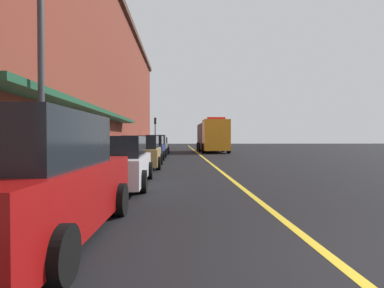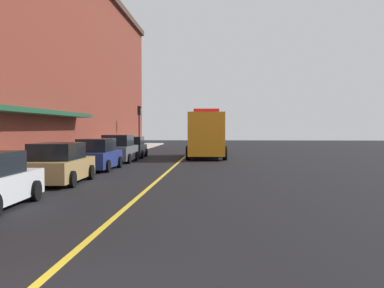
{
  "view_description": "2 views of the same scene",
  "coord_description": "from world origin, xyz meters",
  "px_view_note": "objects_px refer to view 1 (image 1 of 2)",
  "views": [
    {
      "loc": [
        -1.95,
        -3.16,
        1.53
      ],
      "look_at": [
        -1.18,
        14.28,
        1.19
      ],
      "focal_mm": 28.9,
      "sensor_mm": 36.0,
      "label": 1
    },
    {
      "loc": [
        2.61,
        -5.98,
        2.26
      ],
      "look_at": [
        0.93,
        24.43,
        1.23
      ],
      "focal_mm": 44.68,
      "sensor_mm": 36.0,
      "label": 2
    }
  ],
  "objects_px": {
    "parked_car_3": "(152,148)",
    "traffic_light_near": "(155,127)",
    "parking_meter_1": "(99,149)",
    "street_lamp_left": "(41,39)",
    "parking_meter_0": "(77,152)",
    "parked_car_5": "(160,145)",
    "parking_meter_2": "(148,142)",
    "parked_car_0": "(37,182)",
    "parked_car_4": "(157,146)",
    "parked_car_2": "(142,152)",
    "parked_car_1": "(118,162)",
    "utility_truck": "(212,136)"
  },
  "relations": [
    {
      "from": "parked_car_3",
      "to": "traffic_light_near",
      "type": "bearing_deg",
      "value": 3.88
    },
    {
      "from": "parking_meter_1",
      "to": "street_lamp_left",
      "type": "bearing_deg",
      "value": -98.14
    },
    {
      "from": "street_lamp_left",
      "to": "parking_meter_0",
      "type": "bearing_deg",
      "value": 65.84
    },
    {
      "from": "parked_car_5",
      "to": "parking_meter_2",
      "type": "bearing_deg",
      "value": 52.7
    },
    {
      "from": "parked_car_0",
      "to": "parked_car_4",
      "type": "relative_size",
      "value": 1.12
    },
    {
      "from": "parking_meter_0",
      "to": "street_lamp_left",
      "type": "relative_size",
      "value": 0.19
    },
    {
      "from": "parked_car_0",
      "to": "street_lamp_left",
      "type": "bearing_deg",
      "value": 24.25
    },
    {
      "from": "street_lamp_left",
      "to": "parked_car_5",
      "type": "bearing_deg",
      "value": 85.16
    },
    {
      "from": "parked_car_2",
      "to": "parked_car_4",
      "type": "distance_m",
      "value": 11.97
    },
    {
      "from": "street_lamp_left",
      "to": "parking_meter_1",
      "type": "bearing_deg",
      "value": 81.86
    },
    {
      "from": "parking_meter_1",
      "to": "parking_meter_2",
      "type": "xyz_separation_m",
      "value": [
        0.0,
        20.7,
        0.0
      ]
    },
    {
      "from": "parked_car_1",
      "to": "parked_car_2",
      "type": "distance_m",
      "value": 6.2
    },
    {
      "from": "parked_car_1",
      "to": "parked_car_4",
      "type": "distance_m",
      "value": 18.17
    },
    {
      "from": "parking_meter_0",
      "to": "parking_meter_1",
      "type": "xyz_separation_m",
      "value": [
        0.0,
        2.86,
        0.0
      ]
    },
    {
      "from": "parking_meter_1",
      "to": "traffic_light_near",
      "type": "xyz_separation_m",
      "value": [
        0.06,
        31.11,
        2.1
      ]
    },
    {
      "from": "parked_car_0",
      "to": "parked_car_2",
      "type": "relative_size",
      "value": 1.01
    },
    {
      "from": "parking_meter_2",
      "to": "traffic_light_near",
      "type": "xyz_separation_m",
      "value": [
        0.06,
        10.42,
        2.1
      ]
    },
    {
      "from": "parked_car_3",
      "to": "utility_truck",
      "type": "distance_m",
      "value": 12.37
    },
    {
      "from": "parked_car_1",
      "to": "traffic_light_near",
      "type": "bearing_deg",
      "value": 0.66
    },
    {
      "from": "parking_meter_0",
      "to": "parked_car_0",
      "type": "bearing_deg",
      "value": -77.41
    },
    {
      "from": "parked_car_3",
      "to": "parking_meter_0",
      "type": "distance_m",
      "value": 11.95
    },
    {
      "from": "parked_car_1",
      "to": "parking_meter_0",
      "type": "height_order",
      "value": "parked_car_1"
    },
    {
      "from": "parked_car_0",
      "to": "parked_car_4",
      "type": "height_order",
      "value": "parked_car_0"
    },
    {
      "from": "parked_car_1",
      "to": "parking_meter_1",
      "type": "height_order",
      "value": "parked_car_1"
    },
    {
      "from": "parked_car_4",
      "to": "parking_meter_2",
      "type": "bearing_deg",
      "value": 14.11
    },
    {
      "from": "traffic_light_near",
      "to": "parking_meter_1",
      "type": "bearing_deg",
      "value": -90.11
    },
    {
      "from": "utility_truck",
      "to": "traffic_light_near",
      "type": "relative_size",
      "value": 1.92
    },
    {
      "from": "parked_car_4",
      "to": "utility_truck",
      "type": "height_order",
      "value": "utility_truck"
    },
    {
      "from": "parked_car_3",
      "to": "parking_meter_1",
      "type": "xyz_separation_m",
      "value": [
        -1.48,
        -9.0,
        0.27
      ]
    },
    {
      "from": "parked_car_2",
      "to": "traffic_light_near",
      "type": "height_order",
      "value": "traffic_light_near"
    },
    {
      "from": "traffic_light_near",
      "to": "parked_car_5",
      "type": "bearing_deg",
      "value": -83.21
    },
    {
      "from": "parking_meter_0",
      "to": "parked_car_1",
      "type": "bearing_deg",
      "value": -20.57
    },
    {
      "from": "utility_truck",
      "to": "traffic_light_near",
      "type": "height_order",
      "value": "traffic_light_near"
    },
    {
      "from": "parked_car_0",
      "to": "parked_car_2",
      "type": "bearing_deg",
      "value": 0.72
    },
    {
      "from": "utility_truck",
      "to": "parked_car_3",
      "type": "bearing_deg",
      "value": -28.2
    },
    {
      "from": "parked_car_4",
      "to": "parking_meter_0",
      "type": "distance_m",
      "value": 17.68
    },
    {
      "from": "parked_car_5",
      "to": "street_lamp_left",
      "type": "height_order",
      "value": "street_lamp_left"
    },
    {
      "from": "parked_car_3",
      "to": "parking_meter_0",
      "type": "height_order",
      "value": "parked_car_3"
    },
    {
      "from": "utility_truck",
      "to": "traffic_light_near",
      "type": "xyz_separation_m",
      "value": [
        -6.99,
        11.11,
        1.44
      ]
    },
    {
      "from": "parked_car_1",
      "to": "parked_car_2",
      "type": "relative_size",
      "value": 1.03
    },
    {
      "from": "parked_car_1",
      "to": "utility_truck",
      "type": "xyz_separation_m",
      "value": [
        5.6,
        23.41,
        0.96
      ]
    },
    {
      "from": "parking_meter_2",
      "to": "street_lamp_left",
      "type": "relative_size",
      "value": 0.19
    },
    {
      "from": "parked_car_4",
      "to": "parking_meter_1",
      "type": "xyz_separation_m",
      "value": [
        -1.41,
        -14.77,
        0.22
      ]
    },
    {
      "from": "parked_car_1",
      "to": "parked_car_5",
      "type": "distance_m",
      "value": 23.1
    },
    {
      "from": "parked_car_2",
      "to": "street_lamp_left",
      "type": "bearing_deg",
      "value": 162.39
    },
    {
      "from": "parked_car_0",
      "to": "parking_meter_1",
      "type": "height_order",
      "value": "parked_car_0"
    },
    {
      "from": "parked_car_4",
      "to": "parking_meter_1",
      "type": "height_order",
      "value": "parked_car_4"
    },
    {
      "from": "parked_car_0",
      "to": "parking_meter_2",
      "type": "relative_size",
      "value": 3.51
    },
    {
      "from": "parked_car_1",
      "to": "parking_meter_1",
      "type": "distance_m",
      "value": 3.72
    },
    {
      "from": "parked_car_3",
      "to": "utility_truck",
      "type": "height_order",
      "value": "utility_truck"
    }
  ]
}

